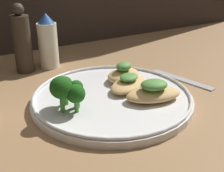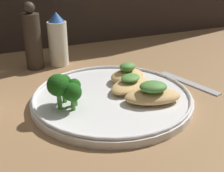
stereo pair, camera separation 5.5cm
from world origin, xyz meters
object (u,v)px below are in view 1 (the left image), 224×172
Objects in this scene: broccoli_bunch at (68,89)px; pepper_grinder at (22,42)px; plate at (112,97)px; sauce_bottle at (48,42)px.

pepper_grinder reaches higher than broccoli_bunch.
sauce_bottle is (-3.87, 25.49, 5.74)cm from plate.
sauce_bottle is (5.81, 26.62, 1.27)cm from broccoli_bunch.
plate is at bearing -68.07° from pepper_grinder.
sauce_bottle reaches higher than plate.
pepper_grinder is at bearing 180.00° from sauce_bottle.
broccoli_bunch is at bearing -88.73° from pepper_grinder.
pepper_grinder reaches higher than sauce_bottle.
plate is at bearing -81.37° from sauce_bottle.
broccoli_bunch is 26.72cm from pepper_grinder.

